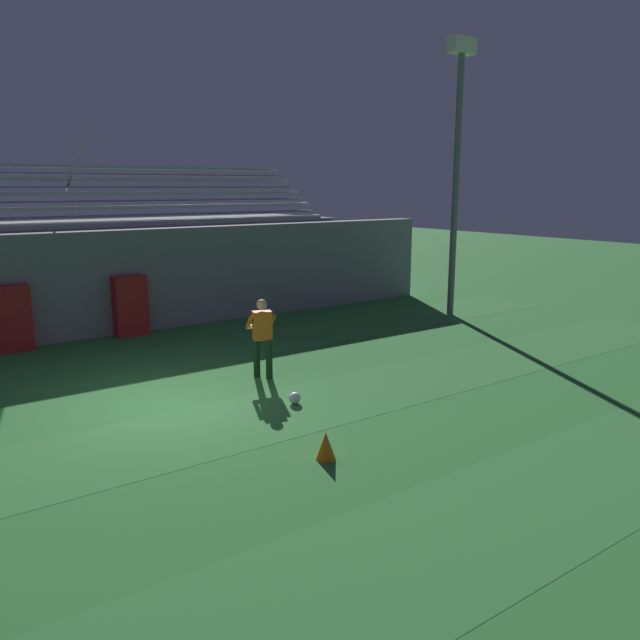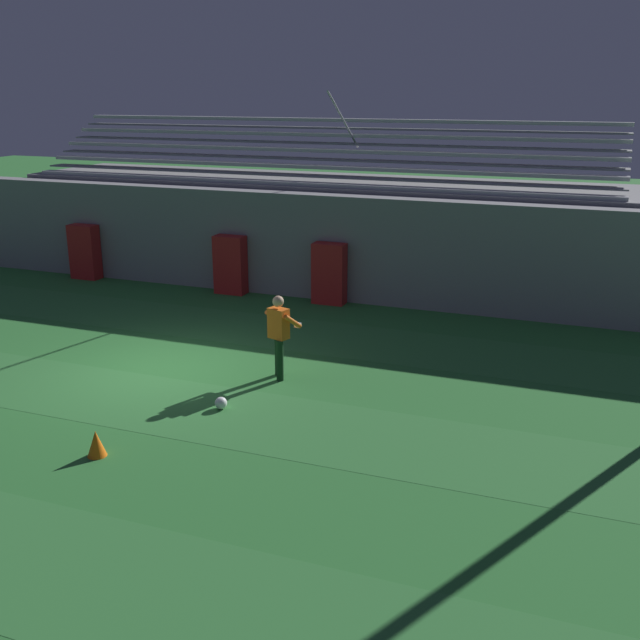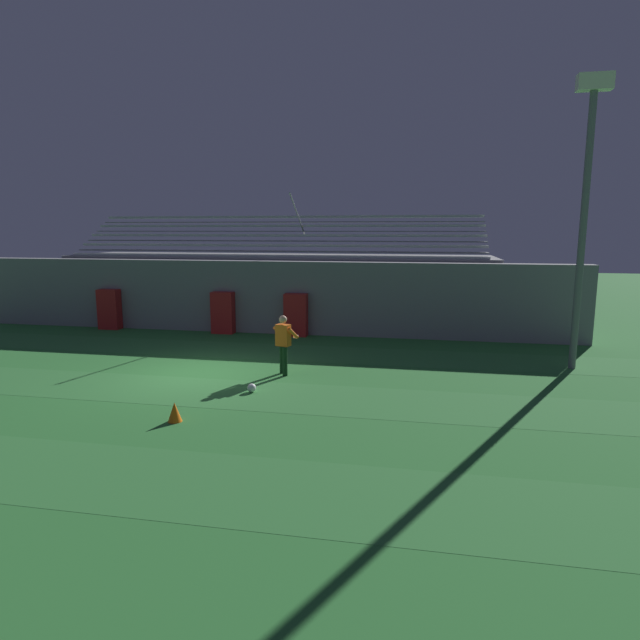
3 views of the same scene
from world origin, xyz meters
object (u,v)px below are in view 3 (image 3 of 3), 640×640
object	(u,v)px
traffic_cone	(175,412)
padding_pillar_gate_left	(223,313)
padding_pillar_far_left	(109,309)
goalkeeper	(284,341)
floodlight_pole	(586,188)
soccer_ball	(252,388)
padding_pillar_gate_right	(296,315)

from	to	relation	value
traffic_cone	padding_pillar_gate_left	bearing A→B (deg)	105.03
padding_pillar_far_left	traffic_cone	size ratio (longest dim) A/B	3.85
padding_pillar_far_left	goalkeeper	bearing A→B (deg)	-31.68
floodlight_pole	goalkeeper	distance (m)	9.38
floodlight_pole	soccer_ball	size ratio (longest dim) A/B	36.91
traffic_cone	soccer_ball	bearing A→B (deg)	67.29
padding_pillar_gate_left	traffic_cone	xyz separation A→B (m)	(2.53, -9.41, -0.60)
padding_pillar_gate_right	soccer_ball	xyz separation A→B (m)	(0.57, -7.14, -0.70)
floodlight_pole	soccer_ball	xyz separation A→B (m)	(-8.46, -4.01, -5.02)
padding_pillar_gate_left	padding_pillar_far_left	distance (m)	4.86
traffic_cone	padding_pillar_gate_right	bearing A→B (deg)	87.68
padding_pillar_gate_right	traffic_cone	distance (m)	9.44
padding_pillar_gate_left	goalkeeper	world-z (taller)	goalkeeper
goalkeeper	soccer_ball	xyz separation A→B (m)	(-0.36, -1.77, -0.84)
soccer_ball	traffic_cone	xyz separation A→B (m)	(-0.95, -2.27, 0.10)
padding_pillar_gate_right	soccer_ball	distance (m)	7.20
goalkeeper	soccer_ball	size ratio (longest dim) A/B	7.59
padding_pillar_far_left	soccer_ball	bearing A→B (deg)	-40.59
padding_pillar_gate_left	goalkeeper	xyz separation A→B (m)	(3.84, -5.37, 0.15)
padding_pillar_gate_right	padding_pillar_gate_left	bearing A→B (deg)	180.00
padding_pillar_gate_left	traffic_cone	size ratio (longest dim) A/B	3.85
padding_pillar_gate_left	traffic_cone	distance (m)	9.76
goalkeeper	traffic_cone	size ratio (longest dim) A/B	3.98
padding_pillar_far_left	traffic_cone	world-z (taller)	padding_pillar_far_left
padding_pillar_gate_left	soccer_ball	xyz separation A→B (m)	(3.48, -7.14, -0.70)
padding_pillar_gate_right	padding_pillar_far_left	bearing A→B (deg)	180.00
padding_pillar_far_left	soccer_ball	xyz separation A→B (m)	(8.33, -7.14, -0.70)
padding_pillar_gate_left	soccer_ball	distance (m)	7.97
padding_pillar_gate_right	goalkeeper	size ratio (longest dim) A/B	0.97
floodlight_pole	goalkeeper	size ratio (longest dim) A/B	4.86
goalkeeper	padding_pillar_far_left	bearing A→B (deg)	148.32
padding_pillar_gate_left	padding_pillar_far_left	world-z (taller)	same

